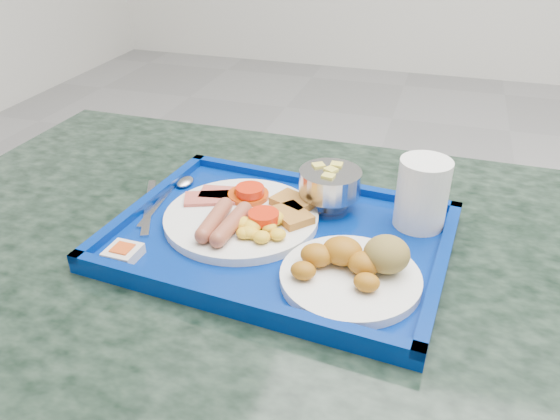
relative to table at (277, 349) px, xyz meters
name	(u,v)px	position (x,y,z in m)	size (l,w,h in m)	color
floor	(549,404)	(0.59, 0.56, -0.56)	(6.00, 6.00, 0.00)	gray
table	(277,349)	(0.00, 0.00, 0.00)	(1.21, 0.82, 0.75)	slate
tray	(280,238)	(0.00, 0.02, 0.20)	(0.49, 0.38, 0.03)	navy
main_plate	(245,216)	(-0.06, 0.03, 0.22)	(0.23, 0.23, 0.04)	white
bread_plate	(355,268)	(0.12, -0.06, 0.23)	(0.18, 0.18, 0.06)	white
fruit_bowl	(330,183)	(0.05, 0.11, 0.25)	(0.09, 0.09, 0.07)	#A9A9AB
juice_cup	(422,191)	(0.18, 0.10, 0.26)	(0.07, 0.07, 0.10)	white
spoon	(177,188)	(-0.20, 0.09, 0.21)	(0.03, 0.17, 0.01)	#A9A9AB
knife	(149,206)	(-0.22, 0.03, 0.21)	(0.01, 0.17, 0.00)	#A9A9AB
jam_packet	(123,253)	(-0.18, -0.10, 0.22)	(0.04, 0.04, 0.02)	silver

